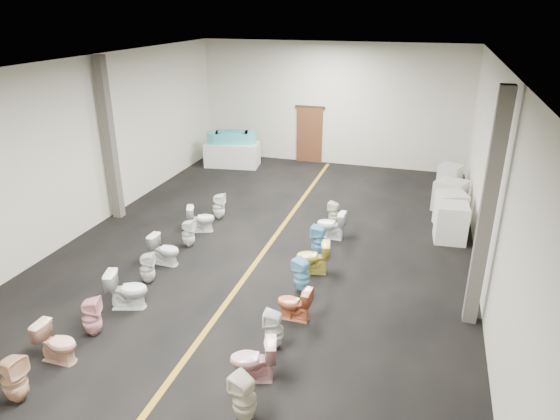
# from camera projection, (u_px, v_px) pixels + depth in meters

# --- Properties ---
(floor) EXTENTS (16.00, 16.00, 0.00)m
(floor) POSITION_uv_depth(u_px,v_px,m) (263.00, 253.00, 12.33)
(floor) COLOR black
(floor) RESTS_ON ground
(ceiling) EXTENTS (16.00, 16.00, 0.00)m
(ceiling) POSITION_uv_depth(u_px,v_px,m) (260.00, 65.00, 10.62)
(ceiling) COLOR black
(ceiling) RESTS_ON ground
(wall_back) EXTENTS (10.00, 0.00, 10.00)m
(wall_back) POSITION_uv_depth(u_px,v_px,m) (331.00, 105.00, 18.55)
(wall_back) COLOR beige
(wall_back) RESTS_ON ground
(wall_left) EXTENTS (0.00, 16.00, 16.00)m
(wall_left) POSITION_uv_depth(u_px,v_px,m) (78.00, 149.00, 12.83)
(wall_left) COLOR beige
(wall_left) RESTS_ON ground
(wall_right) EXTENTS (0.00, 16.00, 16.00)m
(wall_right) POSITION_uv_depth(u_px,v_px,m) (494.00, 187.00, 10.13)
(wall_right) COLOR beige
(wall_right) RESTS_ON ground
(aisle_stripe) EXTENTS (0.12, 15.60, 0.01)m
(aisle_stripe) POSITION_uv_depth(u_px,v_px,m) (263.00, 253.00, 12.33)
(aisle_stripe) COLOR #966815
(aisle_stripe) RESTS_ON floor
(back_door) EXTENTS (1.00, 0.10, 2.10)m
(back_door) POSITION_uv_depth(u_px,v_px,m) (309.00, 135.00, 19.17)
(back_door) COLOR #562D19
(back_door) RESTS_ON floor
(door_frame) EXTENTS (1.15, 0.08, 0.10)m
(door_frame) POSITION_uv_depth(u_px,v_px,m) (310.00, 107.00, 18.77)
(door_frame) COLOR #331C11
(door_frame) RESTS_ON back_door
(column_left) EXTENTS (0.25, 0.25, 4.50)m
(column_left) POSITION_uv_depth(u_px,v_px,m) (110.00, 140.00, 13.65)
(column_left) COLOR #59544C
(column_left) RESTS_ON floor
(column_right) EXTENTS (0.25, 0.25, 4.50)m
(column_right) POSITION_uv_depth(u_px,v_px,m) (487.00, 213.00, 8.87)
(column_right) COLOR #59544C
(column_right) RESTS_ON floor
(display_table) EXTENTS (2.10, 1.25, 0.88)m
(display_table) POSITION_uv_depth(u_px,v_px,m) (232.00, 154.00, 18.89)
(display_table) COLOR silver
(display_table) RESTS_ON floor
(bathtub) EXTENTS (1.80, 1.03, 0.55)m
(bathtub) POSITION_uv_depth(u_px,v_px,m) (232.00, 138.00, 18.65)
(bathtub) COLOR #3EB5B0
(bathtub) RESTS_ON display_table
(appliance_crate_a) EXTENTS (0.83, 0.83, 1.00)m
(appliance_crate_a) POSITION_uv_depth(u_px,v_px,m) (451.00, 223.00, 12.82)
(appliance_crate_a) COLOR silver
(appliance_crate_a) RESTS_ON floor
(appliance_crate_b) EXTENTS (0.91, 0.91, 0.99)m
(appliance_crate_b) POSITION_uv_depth(u_px,v_px,m) (451.00, 210.00, 13.63)
(appliance_crate_b) COLOR silver
(appliance_crate_b) RESTS_ON floor
(appliance_crate_c) EXTENTS (1.05, 1.05, 0.90)m
(appliance_crate_c) POSITION_uv_depth(u_px,v_px,m) (450.00, 196.00, 14.78)
(appliance_crate_c) COLOR silver
(appliance_crate_c) RESTS_ON floor
(appliance_crate_d) EXTENTS (0.83, 0.83, 0.92)m
(appliance_crate_d) POSITION_uv_depth(u_px,v_px,m) (449.00, 179.00, 16.19)
(appliance_crate_d) COLOR beige
(appliance_crate_d) RESTS_ON floor
(toilet_left_1) EXTENTS (0.43, 0.42, 0.83)m
(toilet_left_1) POSITION_uv_depth(u_px,v_px,m) (14.00, 379.00, 7.58)
(toilet_left_1) COLOR #E1AB83
(toilet_left_1) RESTS_ON floor
(toilet_left_2) EXTENTS (0.72, 0.41, 0.73)m
(toilet_left_2) POSITION_uv_depth(u_px,v_px,m) (57.00, 343.00, 8.47)
(toilet_left_2) COLOR beige
(toilet_left_2) RESTS_ON floor
(toilet_left_3) EXTENTS (0.45, 0.44, 0.77)m
(toilet_left_3) POSITION_uv_depth(u_px,v_px,m) (92.00, 317.00, 9.14)
(toilet_left_3) COLOR #E7A2A3
(toilet_left_3) RESTS_ON floor
(toilet_left_4) EXTENTS (0.89, 0.66, 0.81)m
(toilet_left_4) POSITION_uv_depth(u_px,v_px,m) (128.00, 290.00, 9.98)
(toilet_left_4) COLOR white
(toilet_left_4) RESTS_ON floor
(toilet_left_5) EXTENTS (0.40, 0.40, 0.72)m
(toilet_left_5) POSITION_uv_depth(u_px,v_px,m) (147.00, 268.00, 10.89)
(toilet_left_5) COLOR silver
(toilet_left_5) RESTS_ON floor
(toilet_left_6) EXTENTS (0.73, 0.43, 0.73)m
(toilet_left_6) POSITION_uv_depth(u_px,v_px,m) (165.00, 250.00, 11.69)
(toilet_left_6) COLOR white
(toilet_left_6) RESTS_ON floor
(toilet_left_7) EXTENTS (0.34, 0.33, 0.72)m
(toilet_left_7) POSITION_uv_depth(u_px,v_px,m) (188.00, 233.00, 12.54)
(toilet_left_7) COLOR white
(toilet_left_7) RESTS_ON floor
(toilet_left_8) EXTENTS (0.82, 0.66, 0.73)m
(toilet_left_8) POSITION_uv_depth(u_px,v_px,m) (201.00, 219.00, 13.40)
(toilet_left_8) COLOR white
(toilet_left_8) RESTS_ON floor
(toilet_left_9) EXTENTS (0.38, 0.38, 0.76)m
(toilet_left_9) POSITION_uv_depth(u_px,v_px,m) (219.00, 206.00, 14.17)
(toilet_left_9) COLOR white
(toilet_left_9) RESTS_ON floor
(toilet_right_2) EXTENTS (0.47, 0.47, 0.79)m
(toilet_right_2) POSITION_uv_depth(u_px,v_px,m) (244.00, 399.00, 7.22)
(toilet_right_2) COLOR beige
(toilet_right_2) RESTS_ON floor
(toilet_right_3) EXTENTS (0.85, 0.63, 0.77)m
(toilet_right_3) POSITION_uv_depth(u_px,v_px,m) (253.00, 360.00, 8.03)
(toilet_right_3) COLOR #DA999D
(toilet_right_3) RESTS_ON floor
(toilet_right_4) EXTENTS (0.36, 0.35, 0.75)m
(toilet_right_4) POSITION_uv_depth(u_px,v_px,m) (274.00, 330.00, 8.80)
(toilet_right_4) COLOR silver
(toilet_right_4) RESTS_ON floor
(toilet_right_5) EXTENTS (0.70, 0.42, 0.70)m
(toilet_right_5) POSITION_uv_depth(u_px,v_px,m) (294.00, 303.00, 9.62)
(toilet_right_5) COLOR #D16C3F
(toilet_right_5) RESTS_ON floor
(toilet_right_6) EXTENTS (0.46, 0.46, 0.76)m
(toilet_right_6) POSITION_uv_depth(u_px,v_px,m) (302.00, 275.00, 10.55)
(toilet_right_6) COLOR #76C1E2
(toilet_right_6) RESTS_ON floor
(toilet_right_7) EXTENTS (0.82, 0.57, 0.77)m
(toilet_right_7) POSITION_uv_depth(u_px,v_px,m) (313.00, 257.00, 11.30)
(toilet_right_7) COLOR #DECD4F
(toilet_right_7) RESTS_ON floor
(toilet_right_8) EXTENTS (0.39, 0.38, 0.79)m
(toilet_right_8) POSITION_uv_depth(u_px,v_px,m) (319.00, 241.00, 12.07)
(toilet_right_8) COLOR #6BAEDA
(toilet_right_8) RESTS_ON floor
(toilet_right_9) EXTENTS (0.76, 0.45, 0.76)m
(toilet_right_9) POSITION_uv_depth(u_px,v_px,m) (331.00, 225.00, 12.99)
(toilet_right_9) COLOR white
(toilet_right_9) RESTS_ON floor
(toilet_right_10) EXTENTS (0.37, 0.36, 0.68)m
(toilet_right_10) POSITION_uv_depth(u_px,v_px,m) (334.00, 214.00, 13.78)
(toilet_right_10) COLOR beige
(toilet_right_10) RESTS_ON floor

